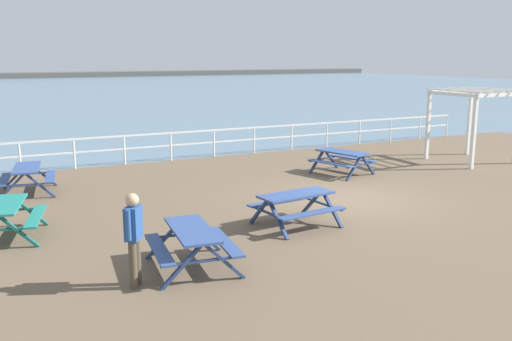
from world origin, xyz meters
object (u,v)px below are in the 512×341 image
(lattice_pergola, at_px, (473,108))
(picnic_table_far_right, at_px, (5,212))
(picnic_table_mid_centre, at_px, (342,157))
(picnic_table_far_left, at_px, (27,173))
(visitor, at_px, (134,234))
(picnic_table_near_right, at_px, (296,201))
(picnic_table_near_left, at_px, (192,238))

(lattice_pergola, bearing_deg, picnic_table_far_right, -173.45)
(picnic_table_mid_centre, height_order, picnic_table_far_right, same)
(picnic_table_far_left, xyz_separation_m, visitor, (1.08, -7.96, 0.36))
(picnic_table_far_left, bearing_deg, picnic_table_near_right, -130.76)
(picnic_table_far_right, relative_size, lattice_pergola, 0.77)
(picnic_table_far_left, distance_m, visitor, 8.04)
(picnic_table_near_left, xyz_separation_m, picnic_table_far_right, (-3.04, 3.49, 0.00))
(picnic_table_far_left, bearing_deg, picnic_table_far_right, 177.66)
(picnic_table_near_right, bearing_deg, picnic_table_near_left, -161.24)
(picnic_table_far_right, height_order, lattice_pergola, lattice_pergola)
(picnic_table_near_left, bearing_deg, lattice_pergola, -60.80)
(visitor, distance_m, lattice_pergola, 15.46)
(picnic_table_near_left, xyz_separation_m, picnic_table_mid_centre, (7.45, 5.72, 0.00))
(picnic_table_mid_centre, relative_size, lattice_pergola, 0.80)
(picnic_table_mid_centre, xyz_separation_m, picnic_table_far_right, (-10.48, -2.23, 0.00))
(picnic_table_far_left, bearing_deg, visitor, -163.90)
(picnic_table_far_left, xyz_separation_m, picnic_table_far_right, (-0.78, -4.13, 0.00))
(picnic_table_near_right, distance_m, picnic_table_far_left, 8.18)
(picnic_table_near_right, relative_size, visitor, 1.17)
(picnic_table_near_left, height_order, visitor, visitor)
(picnic_table_near_left, distance_m, picnic_table_far_left, 7.95)
(picnic_table_mid_centre, relative_size, picnic_table_far_left, 1.08)
(visitor, height_order, lattice_pergola, lattice_pergola)
(picnic_table_near_left, bearing_deg, picnic_table_near_right, -58.59)
(picnic_table_near_left, height_order, lattice_pergola, lattice_pergola)
(visitor, bearing_deg, picnic_table_near_left, 50.98)
(picnic_table_near_left, relative_size, lattice_pergola, 0.73)
(picnic_table_near_right, relative_size, picnic_table_far_left, 0.98)
(picnic_table_far_right, distance_m, visitor, 4.27)
(picnic_table_near_left, distance_m, lattice_pergola, 14.28)
(picnic_table_near_right, relative_size, picnic_table_mid_centre, 0.90)
(picnic_table_near_left, xyz_separation_m, picnic_table_near_right, (3.10, 1.44, 0.00))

